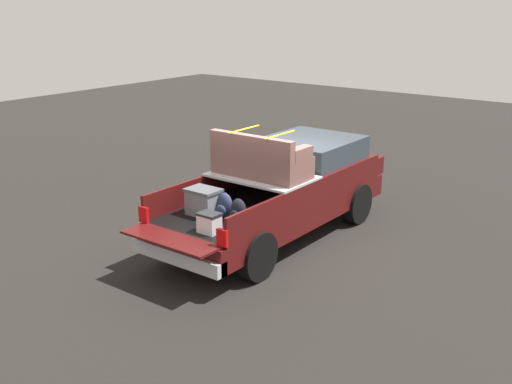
{
  "coord_description": "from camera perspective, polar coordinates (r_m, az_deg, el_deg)",
  "views": [
    {
      "loc": [
        -9.38,
        -6.68,
        4.57
      ],
      "look_at": [
        -0.6,
        0.0,
        1.1
      ],
      "focal_mm": 43.31,
      "sensor_mm": 36.0,
      "label": 1
    }
  ],
  "objects": [
    {
      "name": "ground_plane",
      "position": [
        12.38,
        1.69,
        -4.2
      ],
      "size": [
        40.0,
        40.0,
        0.0
      ],
      "primitive_type": "plane",
      "color": "black"
    },
    {
      "name": "pickup_truck",
      "position": [
        12.35,
        2.69,
        0.4
      ],
      "size": [
        6.05,
        2.06,
        2.23
      ],
      "color": "#470F0F",
      "rests_on": "ground_plane"
    }
  ]
}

